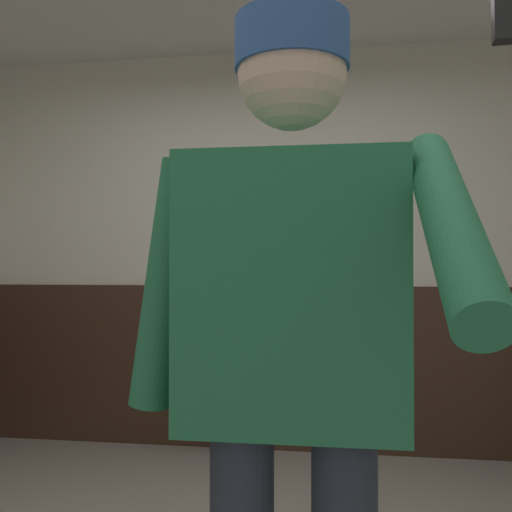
{
  "coord_description": "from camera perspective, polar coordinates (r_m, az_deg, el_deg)",
  "views": [
    {
      "loc": [
        0.42,
        -1.8,
        1.22
      ],
      "look_at": [
        0.16,
        0.0,
        1.25
      ],
      "focal_mm": 39.03,
      "sensor_mm": 36.0,
      "label": 1
    }
  ],
  "objects": [
    {
      "name": "wall_back",
      "position": [
        3.78,
        1.71,
        0.73
      ],
      "size": [
        4.97,
        0.12,
        2.66
      ],
      "primitive_type": "cube",
      "color": "beige",
      "rests_on": "ground_plane"
    },
    {
      "name": "wainscot_band_back",
      "position": [
        3.76,
        1.58,
        -11.35
      ],
      "size": [
        4.37,
        0.03,
        1.08
      ],
      "primitive_type": "cube",
      "color": "#382319",
      "rests_on": "ground_plane"
    },
    {
      "name": "urinal_solo",
      "position": [
        3.64,
        -4.21,
        -7.94
      ],
      "size": [
        0.4,
        0.34,
        1.24
      ],
      "color": "white",
      "rests_on": "ground_plane"
    },
    {
      "name": "person",
      "position": [
        1.21,
        3.71,
        -8.88
      ],
      "size": [
        0.69,
        0.6,
        1.75
      ],
      "color": "#2D3342",
      "rests_on": "ground_plane"
    }
  ]
}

